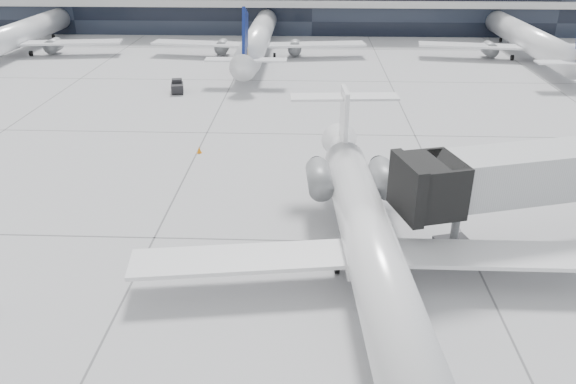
{
  "coord_description": "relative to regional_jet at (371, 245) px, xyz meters",
  "views": [
    {
      "loc": [
        -0.08,
        -30.97,
        18.45
      ],
      "look_at": [
        -1.41,
        1.78,
        2.6
      ],
      "focal_mm": 35.0,
      "sensor_mm": 36.0,
      "label": 1
    }
  ],
  "objects": [
    {
      "name": "jet_bridge",
      "position": [
        12.59,
        5.82,
        2.16
      ],
      "size": [
        20.05,
        8.9,
        6.52
      ],
      "rotation": [
        0.0,
        0.0,
        0.28
      ],
      "color": "silver",
      "rests_on": "ground"
    },
    {
      "name": "bg_jet_right",
      "position": [
        28.63,
        59.65,
        -2.6
      ],
      "size": [
        32.0,
        40.0,
        9.6
      ],
      "primitive_type": null,
      "color": "white",
      "rests_on": "ground"
    },
    {
      "name": "far_tug",
      "position": [
        -19.31,
        38.7,
        -1.92
      ],
      "size": [
        1.84,
        2.59,
        1.5
      ],
      "rotation": [
        0.0,
        0.0,
        0.21
      ],
      "color": "black",
      "rests_on": "ground"
    },
    {
      "name": "ground",
      "position": [
        -3.37,
        4.65,
        -2.6
      ],
      "size": [
        220.0,
        220.0,
        0.0
      ],
      "primitive_type": "plane",
      "color": "#9B9B9E",
      "rests_on": "ground"
    },
    {
      "name": "bg_jet_center",
      "position": [
        -11.37,
        59.65,
        -2.6
      ],
      "size": [
        32.0,
        40.0,
        9.6
      ],
      "primitive_type": null,
      "color": "white",
      "rests_on": "ground"
    },
    {
      "name": "baggage_tug",
      "position": [
        1.56,
        -6.26,
        -1.88
      ],
      "size": [
        1.75,
        2.66,
        1.6
      ],
      "rotation": [
        0.0,
        0.0,
        -0.11
      ],
      "color": "white",
      "rests_on": "ground"
    },
    {
      "name": "bg_jet_left",
      "position": [
        -48.37,
        59.65,
        -2.6
      ],
      "size": [
        32.0,
        40.0,
        9.6
      ],
      "primitive_type": null,
      "color": "white",
      "rests_on": "ground"
    },
    {
      "name": "regional_jet",
      "position": [
        0.0,
        0.0,
        0.0
      ],
      "size": [
        26.36,
        32.93,
        7.6
      ],
      "rotation": [
        0.0,
        0.0,
        0.07
      ],
      "color": "silver",
      "rests_on": "ground"
    },
    {
      "name": "traffic_cone",
      "position": [
        -13.15,
        19.43,
        -2.31
      ],
      "size": [
        0.43,
        0.43,
        0.61
      ],
      "rotation": [
        0.0,
        0.0,
        0.05
      ],
      "color": "orange",
      "rests_on": "ground"
    }
  ]
}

